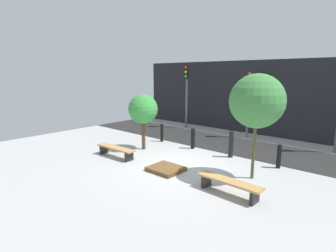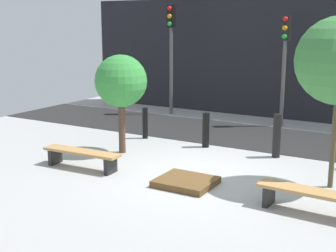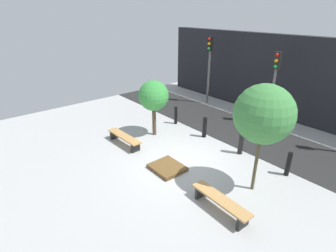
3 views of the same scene
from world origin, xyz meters
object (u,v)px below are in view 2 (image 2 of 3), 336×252
(traffic_light_mid_west, at_px, (285,50))
(planter_bed, at_px, (186,182))
(bollard_left, at_px, (206,130))
(bollard_center, at_px, (277,136))
(tree_behind_left_bench, at_px, (121,82))
(traffic_light_west, at_px, (171,40))
(bollard_far_left, at_px, (145,123))
(bench_left, at_px, (82,155))
(bench_right, at_px, (312,197))

(traffic_light_mid_west, bearing_deg, planter_bed, -90.00)
(bollard_left, distance_m, bollard_center, 1.93)
(bollard_center, bearing_deg, bollard_left, 180.00)
(bollard_center, bearing_deg, tree_behind_left_bench, -156.29)
(planter_bed, bearing_deg, traffic_light_west, 122.19)
(bollard_far_left, relative_size, bollard_left, 0.96)
(bollard_center, distance_m, traffic_light_west, 6.55)
(bench_left, bearing_deg, bollard_left, 60.23)
(bollard_center, height_order, traffic_light_mid_west, traffic_light_mid_west)
(bench_right, bearing_deg, tree_behind_left_bench, 165.49)
(bollard_left, relative_size, traffic_light_mid_west, 0.26)
(bollard_center, bearing_deg, bollard_far_left, 180.00)
(planter_bed, distance_m, traffic_light_west, 8.12)
(bench_left, relative_size, bollard_center, 1.80)
(bollard_left, bearing_deg, bench_right, -41.42)
(traffic_light_west, bearing_deg, bench_right, -45.10)
(planter_bed, xyz_separation_m, tree_behind_left_bench, (-2.59, 1.38, 1.76))
(bollard_left, distance_m, traffic_light_mid_west, 4.19)
(planter_bed, distance_m, bollard_left, 3.12)
(bollard_center, bearing_deg, bench_left, -138.58)
(bench_left, height_order, bollard_center, bollard_center)
(planter_bed, xyz_separation_m, bollard_left, (-0.97, 2.94, 0.40))
(bench_right, height_order, traffic_light_mid_west, traffic_light_mid_west)
(bench_right, bearing_deg, bollard_left, 141.00)
(bench_left, relative_size, bench_right, 1.01)
(bench_right, height_order, tree_behind_left_bench, tree_behind_left_bench)
(tree_behind_left_bench, xyz_separation_m, bollard_left, (1.62, 1.56, -1.36))
(bench_right, bearing_deg, bench_left, -177.58)
(bollard_center, height_order, traffic_light_west, traffic_light_west)
(bench_left, distance_m, bollard_far_left, 3.16)
(bollard_far_left, bearing_deg, traffic_light_west, 108.53)
(planter_bed, bearing_deg, traffic_light_mid_west, 90.00)
(tree_behind_left_bench, height_order, traffic_light_mid_west, traffic_light_mid_west)
(traffic_light_west, height_order, traffic_light_mid_west, traffic_light_west)
(bollard_far_left, height_order, traffic_light_mid_west, traffic_light_mid_west)
(bollard_left, relative_size, traffic_light_west, 0.24)
(bench_right, bearing_deg, bollard_center, 119.77)
(planter_bed, height_order, bollard_left, bollard_left)
(bollard_left, distance_m, traffic_light_west, 5.24)
(planter_bed, relative_size, bollard_left, 1.23)
(bench_left, relative_size, tree_behind_left_bench, 0.78)
(tree_behind_left_bench, xyz_separation_m, traffic_light_west, (-1.51, 5.13, 0.84))
(planter_bed, relative_size, bollard_center, 1.05)
(bench_left, xyz_separation_m, bollard_left, (1.62, 3.14, 0.15))
(bench_right, xyz_separation_m, planter_bed, (-2.59, 0.20, -0.25))
(bollard_far_left, xyz_separation_m, traffic_light_west, (-1.20, 3.57, 2.23))
(tree_behind_left_bench, relative_size, bollard_left, 2.71)
(bench_right, xyz_separation_m, bollard_center, (-1.62, 3.14, 0.23))
(tree_behind_left_bench, height_order, bollard_left, tree_behind_left_bench)
(tree_behind_left_bench, height_order, traffic_light_west, traffic_light_west)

